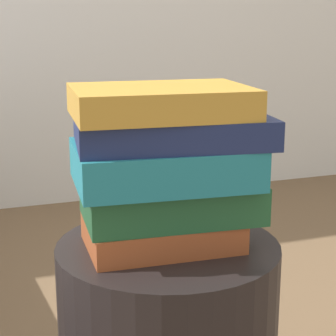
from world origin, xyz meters
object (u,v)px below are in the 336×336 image
Objects in this scene: book_rust at (161,232)px; book_ochre at (161,101)px; book_teal at (164,164)px; book_forest at (171,199)px; book_navy at (171,129)px.

book_rust is 0.21m from book_ochre.
book_teal is at bearing -1.89° from book_ochre.
book_ochre is (-0.02, -0.00, 0.16)m from book_forest.
book_rust is 0.86× the size of book_forest.
book_forest is at bearing 20.69° from book_teal.
book_teal is 0.94× the size of book_navy.
book_rust is 0.86× the size of book_teal.
book_teal is at bearing -27.22° from book_rust.
book_navy is at bearing 26.44° from book_forest.
book_forest reaches higher than book_rust.
book_teal is 0.06m from book_navy.
book_teal is (-0.01, -0.00, 0.06)m from book_forest.
book_rust is 0.17m from book_navy.
book_forest is at bearing -150.16° from book_navy.
book_teal is (0.00, -0.00, 0.11)m from book_rust.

